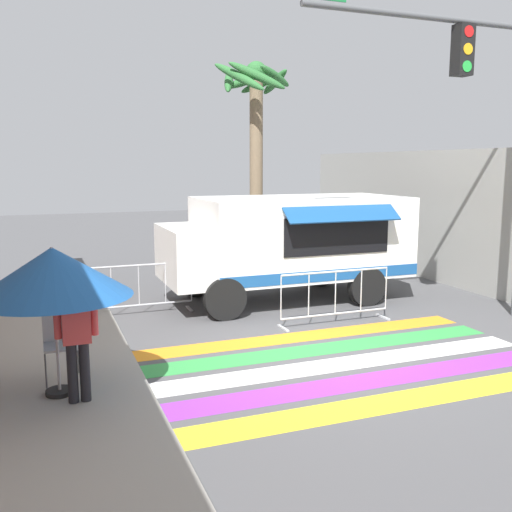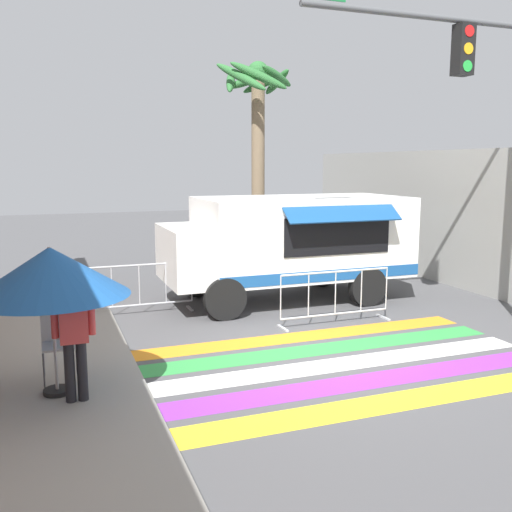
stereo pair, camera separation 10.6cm
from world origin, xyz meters
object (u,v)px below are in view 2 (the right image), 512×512
at_px(traffic_signal_pole, 488,107).
at_px(vendor_person, 74,330).
at_px(patio_umbrella, 51,272).
at_px(palm_tree, 257,127).
at_px(food_truck, 285,240).
at_px(barricade_front, 335,297).
at_px(barricade_side, 139,289).
at_px(folding_chair, 59,337).

bearing_deg(traffic_signal_pole, vendor_person, -168.55).
bearing_deg(traffic_signal_pole, patio_umbrella, -171.28).
height_order(vendor_person, palm_tree, palm_tree).
distance_m(food_truck, barricade_front, 2.28).
relative_size(patio_umbrella, vendor_person, 1.21).
bearing_deg(barricade_front, food_truck, 94.66).
bearing_deg(patio_umbrella, barricade_front, 21.49).
bearing_deg(patio_umbrella, barricade_side, 67.07).
relative_size(traffic_signal_pole, patio_umbrella, 3.02).
relative_size(vendor_person, palm_tree, 0.28).
bearing_deg(food_truck, barricade_side, -179.50).
height_order(food_truck, patio_umbrella, food_truck).
height_order(traffic_signal_pole, barricade_front, traffic_signal_pole).
xyz_separation_m(vendor_person, palm_tree, (5.60, 8.35, 3.09)).
xyz_separation_m(folding_chair, vendor_person, (0.16, -0.93, 0.35)).
bearing_deg(barricade_front, barricade_side, 149.04).
height_order(food_truck, palm_tree, palm_tree).
bearing_deg(food_truck, traffic_signal_pole, -45.81).
distance_m(food_truck, vendor_person, 6.60).
bearing_deg(barricade_front, folding_chair, -164.12).
bearing_deg(patio_umbrella, vendor_person, -56.09).
relative_size(folding_chair, barricade_side, 0.43).
bearing_deg(traffic_signal_pole, food_truck, 134.19).
height_order(vendor_person, barricade_front, vendor_person).
bearing_deg(traffic_signal_pole, barricade_side, 154.64).
bearing_deg(folding_chair, barricade_side, 65.18).
xyz_separation_m(traffic_signal_pole, barricade_side, (-6.16, 2.92, -3.63)).
distance_m(vendor_person, barricade_side, 4.75).
xyz_separation_m(food_truck, palm_tree, (0.79, 3.85, 2.75)).
bearing_deg(food_truck, vendor_person, -136.90).
distance_m(barricade_side, palm_tree, 6.69).
bearing_deg(patio_umbrella, folding_chair, 83.46).
bearing_deg(food_truck, palm_tree, 78.46).
xyz_separation_m(traffic_signal_pole, barricade_front, (-2.69, 0.84, -3.63)).
xyz_separation_m(barricade_side, palm_tree, (4.08, 3.88, 3.62)).
distance_m(barricade_front, palm_tree, 7.00).
height_order(folding_chair, barricade_side, folding_chair).
bearing_deg(barricade_side, traffic_signal_pole, -25.36).
bearing_deg(vendor_person, palm_tree, 45.62).
height_order(traffic_signal_pole, patio_umbrella, traffic_signal_pole).
distance_m(patio_umbrella, folding_chair, 1.19).
bearing_deg(food_truck, folding_chair, -144.32).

